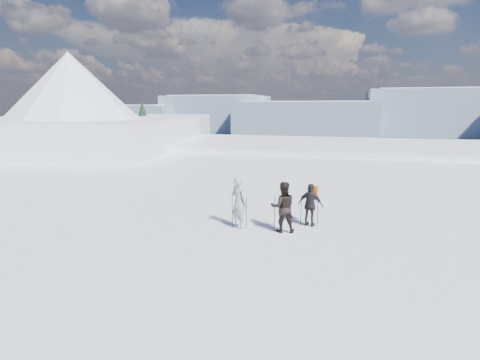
% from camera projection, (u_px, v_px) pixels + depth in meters
% --- Properties ---
extents(lake_basin, '(820.00, 820.00, 71.62)m').
position_uv_depth(lake_basin, '(327.00, 207.00, 40.64)').
color(lake_basin, white).
rests_on(lake_basin, ground).
extents(far_mountain_range, '(770.00, 110.00, 53.00)m').
position_uv_depth(far_mountain_range, '(367.00, 115.00, 435.46)').
color(far_mountain_range, slate).
rests_on(far_mountain_range, ground).
extents(near_ridge, '(31.37, 35.68, 25.62)m').
position_uv_depth(near_ridge, '(108.00, 170.00, 46.18)').
color(near_ridge, white).
rests_on(near_ridge, ground).
extents(skier_grey, '(0.83, 0.76, 1.91)m').
position_uv_depth(skier_grey, '(239.00, 202.00, 13.49)').
color(skier_grey, '#90989E').
rests_on(skier_grey, ground).
extents(skier_dark, '(1.02, 0.88, 1.80)m').
position_uv_depth(skier_dark, '(283.00, 207.00, 13.06)').
color(skier_dark, black).
rests_on(skier_dark, ground).
extents(skier_pack, '(1.00, 0.61, 1.60)m').
position_uv_depth(skier_pack, '(310.00, 205.00, 13.70)').
color(skier_pack, black).
rests_on(skier_pack, ground).
extents(backpack, '(0.38, 0.27, 0.49)m').
position_uv_depth(backpack, '(314.00, 176.00, 13.71)').
color(backpack, '#BC5911').
rests_on(backpack, skier_pack).
extents(ski_poles, '(3.01, 0.99, 1.32)m').
position_uv_depth(ski_poles, '(276.00, 213.00, 13.40)').
color(ski_poles, black).
rests_on(ski_poles, ground).
extents(skis_loose, '(0.47, 1.70, 0.03)m').
position_uv_depth(skis_loose, '(288.00, 211.00, 15.68)').
color(skis_loose, black).
rests_on(skis_loose, ground).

